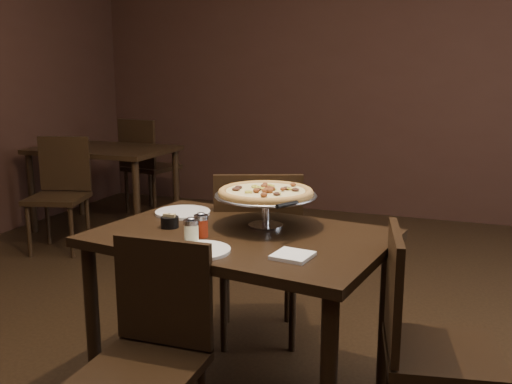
% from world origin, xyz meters
% --- Properties ---
extents(room, '(6.04, 7.04, 2.84)m').
position_xyz_m(room, '(0.06, 0.03, 1.40)').
color(room, black).
rests_on(room, ground).
extents(dining_table, '(1.32, 0.98, 0.76)m').
position_xyz_m(dining_table, '(0.02, -0.07, 0.66)').
color(dining_table, black).
rests_on(dining_table, ground).
extents(background_table, '(1.21, 0.81, 0.76)m').
position_xyz_m(background_table, '(-2.20, 2.09, 0.66)').
color(background_table, black).
rests_on(background_table, ground).
extents(pizza_stand, '(0.45, 0.45, 0.19)m').
position_xyz_m(pizza_stand, '(0.08, 0.07, 0.91)').
color(pizza_stand, '#AEAEB5').
rests_on(pizza_stand, dining_table).
extents(parmesan_shaker, '(0.06, 0.06, 0.11)m').
position_xyz_m(parmesan_shaker, '(-0.11, -0.27, 0.81)').
color(parmesan_shaker, beige).
rests_on(parmesan_shaker, dining_table).
extents(pepper_flake_shaker, '(0.06, 0.06, 0.11)m').
position_xyz_m(pepper_flake_shaker, '(-0.11, -0.18, 0.81)').
color(pepper_flake_shaker, '#9A240E').
rests_on(pepper_flake_shaker, dining_table).
extents(packet_caddy, '(0.08, 0.08, 0.06)m').
position_xyz_m(packet_caddy, '(-0.31, -0.09, 0.79)').
color(packet_caddy, black).
rests_on(packet_caddy, dining_table).
extents(napkin_stack, '(0.15, 0.15, 0.01)m').
position_xyz_m(napkin_stack, '(0.32, -0.30, 0.77)').
color(napkin_stack, white).
rests_on(napkin_stack, dining_table).
extents(plate_left, '(0.27, 0.27, 0.01)m').
position_xyz_m(plate_left, '(-0.37, 0.15, 0.77)').
color(plate_left, white).
rests_on(plate_left, dining_table).
extents(plate_near, '(0.24, 0.24, 0.01)m').
position_xyz_m(plate_near, '(-0.03, -0.36, 0.76)').
color(plate_near, white).
rests_on(plate_near, dining_table).
extents(serving_spatula, '(0.15, 0.15, 0.02)m').
position_xyz_m(serving_spatula, '(0.23, -0.10, 0.91)').
color(serving_spatula, '#AEAEB5').
rests_on(serving_spatula, pizza_stand).
extents(chair_far, '(0.57, 0.57, 0.94)m').
position_xyz_m(chair_far, '(-0.09, 0.44, 0.51)').
color(chair_far, black).
rests_on(chair_far, ground).
extents(chair_near, '(0.40, 0.40, 0.84)m').
position_xyz_m(chair_near, '(-0.12, -0.60, 0.46)').
color(chair_near, black).
rests_on(chair_near, ground).
extents(chair_side, '(0.48, 0.48, 0.88)m').
position_xyz_m(chair_side, '(0.80, -0.21, 0.48)').
color(chair_side, black).
rests_on(chair_side, ground).
extents(bg_chair_far, '(0.53, 0.53, 0.97)m').
position_xyz_m(bg_chair_far, '(-2.15, 2.73, 0.53)').
color(bg_chair_far, black).
rests_on(bg_chair_far, ground).
extents(bg_chair_near, '(0.53, 0.53, 0.91)m').
position_xyz_m(bg_chair_near, '(-2.18, 1.45, 0.50)').
color(bg_chair_near, black).
rests_on(bg_chair_near, ground).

